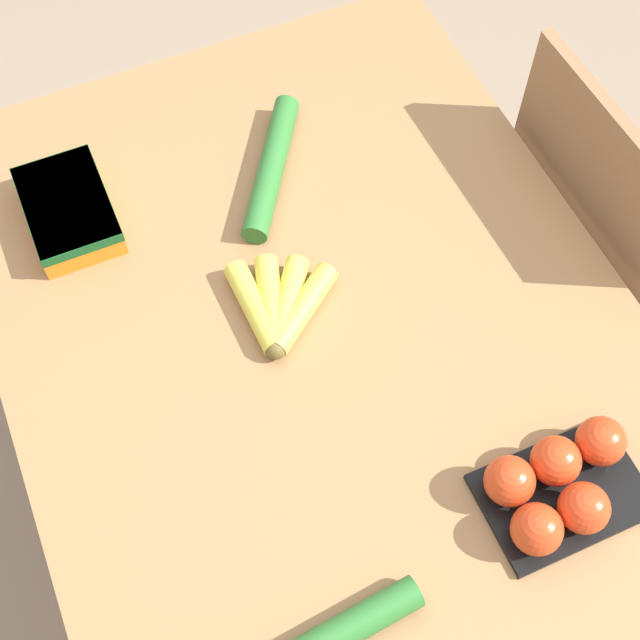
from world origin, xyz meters
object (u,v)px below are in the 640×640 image
tomato_pack (558,485)px  banana_bunch (279,307)px  carrot_bag (68,209)px  cucumber_far (271,167)px  chair (602,266)px

tomato_pack → banana_bunch: bearing=-150.6°
banana_bunch → carrot_bag: carrot_bag is taller
banana_bunch → cucumber_far: cucumber_far is taller
chair → tomato_pack: chair is taller
carrot_bag → cucumber_far: bearing=82.9°
banana_bunch → cucumber_far: size_ratio=0.66×
carrot_bag → tomato_pack: bearing=33.8°
cucumber_far → tomato_pack: bearing=12.1°
chair → tomato_pack: (0.41, -0.43, 0.32)m
chair → banana_bunch: chair is taller
chair → cucumber_far: chair is taller
chair → cucumber_far: size_ratio=3.80×
tomato_pack → carrot_bag: (-0.68, -0.45, -0.01)m
carrot_bag → banana_bunch: bearing=39.3°
chair → tomato_pack: 0.67m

